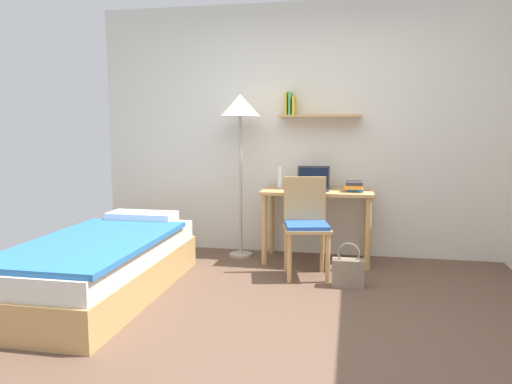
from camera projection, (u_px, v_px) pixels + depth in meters
ground_plane at (275, 328)px, 3.27m from camera, size 5.28×5.28×0.00m
wall_back at (305, 131)px, 5.06m from camera, size 4.40×0.27×2.60m
bed at (103, 266)px, 3.88m from camera, size 0.92×1.99×0.54m
desk at (317, 204)px, 4.81m from camera, size 1.08×0.53×0.72m
desk_chair at (306, 222)px, 4.36m from camera, size 0.48×0.46×0.89m
standing_lamp at (240, 114)px, 4.89m from camera, size 0.41×0.41×1.67m
laptop at (313, 184)px, 4.84m from camera, size 0.33×0.24×0.23m
water_bottle at (280, 177)px, 4.92m from camera, size 0.06×0.06×0.23m
book_stack at (354, 186)px, 4.70m from camera, size 0.19×0.25×0.10m
handbag at (348, 272)px, 4.09m from camera, size 0.27×0.12×0.38m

